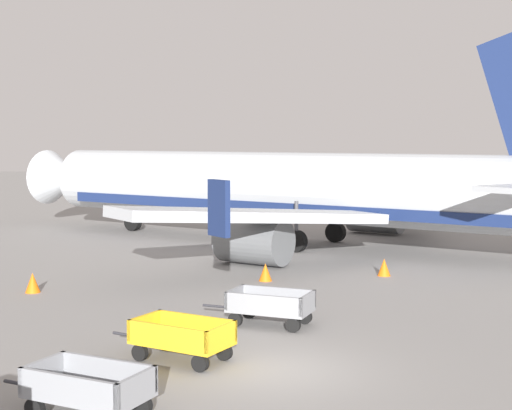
% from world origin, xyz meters
% --- Properties ---
extents(ground_plane, '(220.00, 220.00, 0.00)m').
position_xyz_m(ground_plane, '(0.00, 0.00, 0.00)').
color(ground_plane, gray).
extents(airplane, '(34.57, 28.69, 11.34)m').
position_xyz_m(airplane, '(0.00, 22.39, 3.05)').
color(airplane, '#B2B7BC').
rests_on(airplane, ground).
extents(baggage_cart_nearest, '(3.57, 2.23, 1.07)m').
position_xyz_m(baggage_cart_nearest, '(-3.69, -3.44, 0.60)').
color(baggage_cart_nearest, gray).
rests_on(baggage_cart_nearest, ground).
extents(baggage_cart_second_in_row, '(3.52, 2.35, 1.07)m').
position_xyz_m(baggage_cart_second_in_row, '(-2.43, 0.67, 0.60)').
color(baggage_cart_second_in_row, gold).
rests_on(baggage_cart_second_in_row, ground).
extents(baggage_cart_third_in_row, '(3.61, 2.10, 1.07)m').
position_xyz_m(baggage_cart_third_in_row, '(-0.33, 4.55, 0.60)').
color(baggage_cart_third_in_row, gray).
rests_on(baggage_cart_third_in_row, ground).
extents(traffic_cone_near_plane, '(0.57, 0.57, 0.74)m').
position_xyz_m(traffic_cone_near_plane, '(-9.45, 8.92, 0.37)').
color(traffic_cone_near_plane, orange).
rests_on(traffic_cone_near_plane, ground).
extents(traffic_cone_mid_apron, '(0.54, 0.54, 0.71)m').
position_xyz_m(traffic_cone_mid_apron, '(-0.89, 11.84, 0.36)').
color(traffic_cone_mid_apron, orange).
rests_on(traffic_cone_mid_apron, ground).
extents(traffic_cone_by_carts, '(0.55, 0.55, 0.72)m').
position_xyz_m(traffic_cone_by_carts, '(4.02, 13.31, 0.36)').
color(traffic_cone_by_carts, orange).
rests_on(traffic_cone_by_carts, ground).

